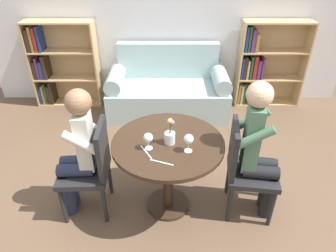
% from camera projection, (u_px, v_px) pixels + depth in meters
% --- Properties ---
extents(ground_plane, '(16.00, 16.00, 0.00)m').
position_uv_depth(ground_plane, '(168.00, 205.00, 2.86)').
color(ground_plane, brown).
extents(back_wall, '(5.20, 0.05, 2.70)m').
position_uv_depth(back_wall, '(168.00, 8.00, 4.05)').
color(back_wall, silver).
rests_on(back_wall, ground_plane).
extents(round_table, '(0.94, 0.94, 0.75)m').
position_uv_depth(round_table, '(168.00, 156.00, 2.54)').
color(round_table, '#382619').
rests_on(round_table, ground_plane).
extents(couch, '(1.65, 0.80, 0.92)m').
position_uv_depth(couch, '(168.00, 91.00, 4.25)').
color(couch, '#A8C1C1').
rests_on(couch, ground_plane).
extents(bookshelf_left, '(0.95, 0.28, 1.22)m').
position_uv_depth(bookshelf_left, '(58.00, 64.00, 4.33)').
color(bookshelf_left, tan).
rests_on(bookshelf_left, ground_plane).
extents(bookshelf_right, '(0.95, 0.28, 1.22)m').
position_uv_depth(bookshelf_right, '(262.00, 65.00, 4.32)').
color(bookshelf_right, tan).
rests_on(bookshelf_right, ground_plane).
extents(chair_left, '(0.44, 0.44, 0.90)m').
position_uv_depth(chair_left, '(91.00, 166.00, 2.59)').
color(chair_left, '#232326').
rests_on(chair_left, ground_plane).
extents(chair_right, '(0.47, 0.47, 0.90)m').
position_uv_depth(chair_right, '(245.00, 166.00, 2.58)').
color(chair_right, '#232326').
rests_on(chair_right, ground_plane).
extents(person_left, '(0.43, 0.35, 1.22)m').
position_uv_depth(person_left, '(78.00, 151.00, 2.50)').
color(person_left, '#282D47').
rests_on(person_left, ground_plane).
extents(person_right, '(0.45, 0.38, 1.29)m').
position_uv_depth(person_right, '(259.00, 150.00, 2.46)').
color(person_right, black).
rests_on(person_right, ground_plane).
extents(wine_glass_left, '(0.08, 0.08, 0.14)m').
position_uv_depth(wine_glass_left, '(148.00, 138.00, 2.33)').
color(wine_glass_left, white).
rests_on(wine_glass_left, round_table).
extents(wine_glass_right, '(0.08, 0.08, 0.15)m').
position_uv_depth(wine_glass_right, '(189.00, 140.00, 2.29)').
color(wine_glass_right, white).
rests_on(wine_glass_right, round_table).
extents(flower_vase, '(0.09, 0.09, 0.24)m').
position_uv_depth(flower_vase, '(170.00, 134.00, 2.40)').
color(flower_vase, silver).
rests_on(flower_vase, round_table).
extents(knife_left_setting, '(0.10, 0.17, 0.00)m').
position_uv_depth(knife_left_setting, '(146.00, 152.00, 2.34)').
color(knife_left_setting, silver).
rests_on(knife_left_setting, round_table).
extents(fork_left_setting, '(0.18, 0.08, 0.00)m').
position_uv_depth(fork_left_setting, '(162.00, 162.00, 2.23)').
color(fork_left_setting, silver).
rests_on(fork_left_setting, round_table).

